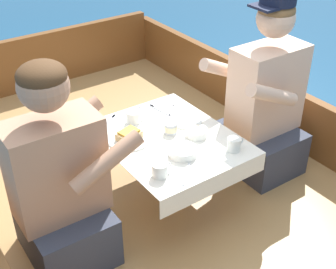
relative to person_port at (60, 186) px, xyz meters
name	(u,v)px	position (x,y,z in m)	size (l,w,h in m)	color
ground_plane	(166,230)	(0.61, 0.07, -0.66)	(60.00, 60.00, 0.00)	navy
boat_deck	(166,213)	(0.61, 0.07, -0.53)	(2.00, 3.45, 0.27)	#A87F4C
gunwale_starboard	(290,116)	(1.58, 0.07, -0.21)	(0.06, 3.45, 0.37)	brown
bow_coaming	(41,60)	(0.61, 1.77, -0.18)	(1.88, 0.06, 0.42)	brown
cockpit_table	(168,145)	(0.61, 0.05, -0.05)	(0.62, 0.76, 0.39)	#B2B2B7
person_port	(60,186)	(0.00, 0.00, 0.00)	(0.53, 0.45, 0.98)	#333847
person_starboard	(264,105)	(1.22, -0.02, 0.02)	(0.53, 0.44, 1.04)	#333847
plate_sandwich	(129,140)	(0.44, 0.14, 0.00)	(0.22, 0.22, 0.01)	silver
plate_bread	(186,121)	(0.78, 0.12, 0.00)	(0.17, 0.17, 0.01)	silver
sandwich	(129,135)	(0.44, 0.14, 0.03)	(0.13, 0.11, 0.05)	#E0BC7F
bowl_port_near	(197,132)	(0.74, -0.02, 0.02)	(0.11, 0.11, 0.04)	silver
bowl_starboard_near	(183,151)	(0.58, -0.12, 0.02)	(0.14, 0.14, 0.04)	silver
coffee_cup_port	(160,170)	(0.40, -0.19, 0.03)	(0.10, 0.07, 0.06)	silver
coffee_cup_starboard	(134,116)	(0.55, 0.28, 0.03)	(0.11, 0.08, 0.06)	silver
coffee_cup_center	(234,144)	(0.81, -0.22, 0.03)	(0.09, 0.07, 0.07)	silver
tin_can	(171,128)	(0.65, 0.08, 0.02)	(0.07, 0.07, 0.05)	silver
utensil_fork_starboard	(109,121)	(0.45, 0.37, 0.00)	(0.16, 0.10, 0.00)	silver
utensil_knife_port	(149,151)	(0.46, 0.00, 0.00)	(0.16, 0.07, 0.00)	silver
utensil_spoon_starboard	(171,108)	(0.80, 0.28, 0.00)	(0.13, 0.13, 0.01)	silver
utensil_spoon_port	(137,110)	(0.63, 0.38, 0.00)	(0.14, 0.12, 0.01)	silver
utensil_knife_starboard	(186,174)	(0.50, -0.25, 0.00)	(0.13, 0.13, 0.00)	silver
utensil_fork_port	(158,109)	(0.73, 0.32, 0.00)	(0.04, 0.17, 0.00)	silver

